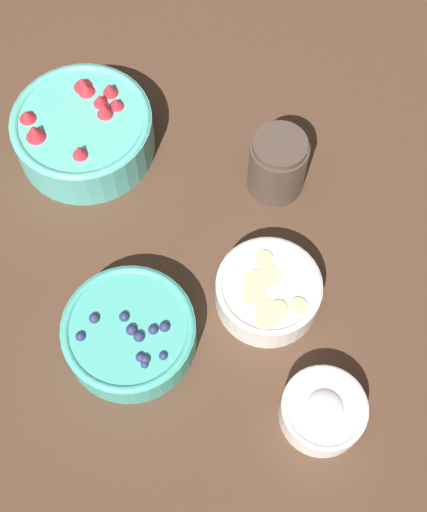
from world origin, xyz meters
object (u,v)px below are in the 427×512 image
bowl_strawberries (83,130)px  jar_chocolate (277,166)px  bowl_bananas (268,291)px  bowl_cream (323,410)px  bowl_blueberries (129,332)px

bowl_strawberries → jar_chocolate: (0.31, 0.01, 0.00)m
bowl_bananas → bowl_cream: (0.11, -0.14, -0.00)m
bowl_cream → bowl_bananas: bearing=126.6°
bowl_strawberries → bowl_bananas: size_ratio=1.46×
bowl_cream → jar_chocolate: (-0.14, 0.34, 0.02)m
bowl_bananas → jar_chocolate: (-0.03, 0.19, 0.02)m
bowl_cream → jar_chocolate: 0.37m
bowl_strawberries → jar_chocolate: bearing=1.9°
bowl_strawberries → bowl_bananas: bowl_strawberries is taller
bowl_blueberries → bowl_bananas: size_ratio=1.23×
bowl_strawberries → bowl_blueberries: bearing=-60.3°
bowl_strawberries → bowl_bananas: bearing=-28.6°
bowl_cream → jar_chocolate: bearing=112.4°
bowl_bananas → bowl_blueberries: bearing=-147.4°
bowl_blueberries → bowl_bananas: bowl_blueberries is taller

